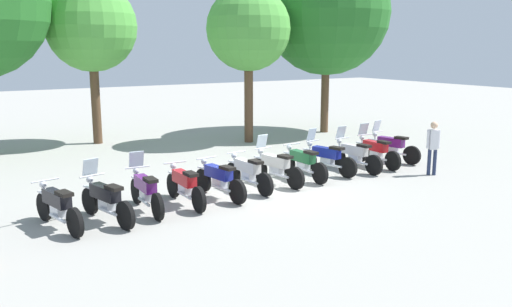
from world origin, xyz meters
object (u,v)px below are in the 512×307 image
(motorcycle_9, at_px, (354,155))
(person_0, at_px, (433,144))
(tree_3, at_px, (327,12))
(motorcycle_0, at_px, (58,206))
(motorcycle_8, at_px, (326,157))
(motorcycle_10, at_px, (375,151))
(motorcycle_3, at_px, (185,185))
(motorcycle_6, at_px, (276,166))
(motorcycle_11, at_px, (391,146))
(tree_2, at_px, (248,29))
(motorcycle_1, at_px, (105,199))
(motorcycle_4, at_px, (219,179))
(tree_1, at_px, (91,27))
(motorcycle_2, at_px, (145,190))
(motorcycle_5, at_px, (248,172))
(motorcycle_7, at_px, (303,162))

(motorcycle_9, height_order, person_0, person_0)
(tree_3, bearing_deg, motorcycle_0, -150.54)
(motorcycle_8, height_order, motorcycle_10, same)
(motorcycle_3, relative_size, motorcycle_6, 1.00)
(motorcycle_11, bearing_deg, tree_2, 9.71)
(motorcycle_1, xyz_separation_m, motorcycle_4, (3.08, 0.40, -0.01))
(motorcycle_1, height_order, motorcycle_11, same)
(motorcycle_1, xyz_separation_m, tree_1, (2.53, 10.09, 4.13))
(motorcycle_2, bearing_deg, motorcycle_3, -87.69)
(motorcycle_11, xyz_separation_m, tree_1, (-7.71, 8.75, 4.13))
(motorcycle_4, relative_size, person_0, 1.31)
(tree_1, bearing_deg, motorcycle_1, -104.09)
(motorcycle_10, bearing_deg, motorcycle_5, 95.66)
(motorcycle_7, height_order, person_0, person_0)
(motorcycle_5, distance_m, tree_1, 10.43)
(tree_2, bearing_deg, motorcycle_2, -135.27)
(motorcycle_4, distance_m, tree_3, 12.68)
(motorcycle_0, relative_size, motorcycle_6, 0.99)
(motorcycle_6, xyz_separation_m, motorcycle_10, (4.10, 0.24, 0.00))
(motorcycle_10, height_order, person_0, person_0)
(motorcycle_11, xyz_separation_m, person_0, (-0.43, -2.14, 0.45))
(motorcycle_3, bearing_deg, motorcycle_10, -84.23)
(motorcycle_7, relative_size, motorcycle_9, 1.00)
(tree_2, bearing_deg, tree_1, 151.52)
(motorcycle_11, height_order, tree_3, tree_3)
(motorcycle_11, bearing_deg, motorcycle_6, 84.35)
(motorcycle_6, height_order, tree_2, tree_2)
(motorcycle_4, xyz_separation_m, motorcycle_6, (2.05, 0.41, 0.01))
(motorcycle_6, bearing_deg, tree_1, 6.94)
(motorcycle_6, relative_size, tree_1, 0.34)
(motorcycle_3, xyz_separation_m, tree_3, (10.25, 7.30, 4.89))
(motorcycle_6, xyz_separation_m, person_0, (4.69, -1.61, 0.45))
(motorcycle_2, relative_size, motorcycle_11, 1.01)
(tree_1, bearing_deg, motorcycle_10, -53.50)
(motorcycle_3, bearing_deg, motorcycle_2, 90.84)
(motorcycle_3, distance_m, motorcycle_9, 6.17)
(motorcycle_3, relative_size, motorcycle_8, 1.02)
(motorcycle_9, bearing_deg, motorcycle_7, 85.32)
(motorcycle_1, relative_size, motorcycle_10, 0.98)
(person_0, bearing_deg, motorcycle_6, 103.72)
(motorcycle_1, relative_size, motorcycle_7, 0.98)
(motorcycle_7, bearing_deg, person_0, -116.23)
(motorcycle_2, distance_m, tree_3, 14.30)
(motorcycle_0, xyz_separation_m, motorcycle_4, (4.10, 0.33, 0.00))
(motorcycle_11, bearing_deg, motorcycle_3, 85.71)
(motorcycle_3, distance_m, motorcycle_7, 4.14)
(motorcycle_4, xyz_separation_m, motorcycle_7, (3.07, 0.50, 0.00))
(motorcycle_5, bearing_deg, tree_2, -34.52)
(motorcycle_5, bearing_deg, motorcycle_10, -89.31)
(motorcycle_2, distance_m, motorcycle_9, 7.19)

